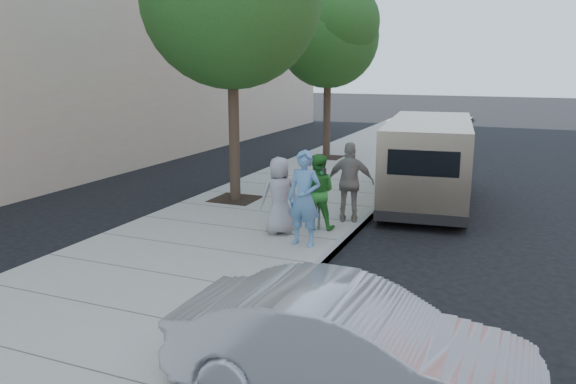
{
  "coord_description": "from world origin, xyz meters",
  "views": [
    {
      "loc": [
        4.72,
        -10.7,
        3.73
      ],
      "look_at": [
        0.28,
        -0.08,
        1.1
      ],
      "focal_mm": 35.0,
      "sensor_mm": 36.0,
      "label": 1
    }
  ],
  "objects_px": {
    "parking_meter": "(319,185)",
    "person_officer": "(304,198)",
    "van": "(428,160)",
    "person_striped_polo": "(350,182)",
    "person_gray_shirt": "(279,196)",
    "sedan": "(350,348)",
    "tree_far": "(329,32)",
    "person_green_shirt": "(317,192)"
  },
  "relations": [
    {
      "from": "sedan",
      "to": "person_striped_polo",
      "type": "distance_m",
      "value": 7.0
    },
    {
      "from": "person_striped_polo",
      "to": "person_officer",
      "type": "bearing_deg",
      "value": 65.15
    },
    {
      "from": "parking_meter",
      "to": "person_officer",
      "type": "distance_m",
      "value": 1.17
    },
    {
      "from": "tree_far",
      "to": "person_green_shirt",
      "type": "height_order",
      "value": "tree_far"
    },
    {
      "from": "tree_far",
      "to": "person_green_shirt",
      "type": "xyz_separation_m",
      "value": [
        2.93,
        -9.34,
        -3.9
      ]
    },
    {
      "from": "person_green_shirt",
      "to": "person_striped_polo",
      "type": "distance_m",
      "value": 0.96
    },
    {
      "from": "parking_meter",
      "to": "sedan",
      "type": "distance_m",
      "value": 6.36
    },
    {
      "from": "van",
      "to": "person_officer",
      "type": "bearing_deg",
      "value": -114.23
    },
    {
      "from": "sedan",
      "to": "person_green_shirt",
      "type": "height_order",
      "value": "person_green_shirt"
    },
    {
      "from": "van",
      "to": "person_striped_polo",
      "type": "height_order",
      "value": "van"
    },
    {
      "from": "person_striped_polo",
      "to": "parking_meter",
      "type": "bearing_deg",
      "value": 47.39
    },
    {
      "from": "parking_meter",
      "to": "person_gray_shirt",
      "type": "bearing_deg",
      "value": -125.66
    },
    {
      "from": "parking_meter",
      "to": "sedan",
      "type": "bearing_deg",
      "value": -57.06
    },
    {
      "from": "person_gray_shirt",
      "to": "person_green_shirt",
      "type": "bearing_deg",
      "value": -169.86
    },
    {
      "from": "person_green_shirt",
      "to": "person_gray_shirt",
      "type": "distance_m",
      "value": 0.92
    },
    {
      "from": "person_officer",
      "to": "person_green_shirt",
      "type": "xyz_separation_m",
      "value": [
        -0.15,
        1.21,
        -0.13
      ]
    },
    {
      "from": "tree_far",
      "to": "parking_meter",
      "type": "xyz_separation_m",
      "value": [
        2.99,
        -9.38,
        -3.73
      ]
    },
    {
      "from": "person_striped_polo",
      "to": "person_gray_shirt",
      "type": "bearing_deg",
      "value": 38.43
    },
    {
      "from": "parking_meter",
      "to": "person_green_shirt",
      "type": "relative_size",
      "value": 0.83
    },
    {
      "from": "person_striped_polo",
      "to": "van",
      "type": "bearing_deg",
      "value": -127.51
    },
    {
      "from": "tree_far",
      "to": "person_green_shirt",
      "type": "distance_m",
      "value": 10.54
    },
    {
      "from": "van",
      "to": "person_green_shirt",
      "type": "height_order",
      "value": "van"
    },
    {
      "from": "parking_meter",
      "to": "person_striped_polo",
      "type": "distance_m",
      "value": 0.96
    },
    {
      "from": "tree_far",
      "to": "person_green_shirt",
      "type": "relative_size",
      "value": 3.9
    },
    {
      "from": "sedan",
      "to": "person_gray_shirt",
      "type": "xyz_separation_m",
      "value": [
        -3.11,
        5.2,
        0.31
      ]
    },
    {
      "from": "parking_meter",
      "to": "person_officer",
      "type": "relative_size",
      "value": 0.72
    },
    {
      "from": "parking_meter",
      "to": "person_officer",
      "type": "height_order",
      "value": "person_officer"
    },
    {
      "from": "parking_meter",
      "to": "sedan",
      "type": "relative_size",
      "value": 0.34
    },
    {
      "from": "person_gray_shirt",
      "to": "person_striped_polo",
      "type": "distance_m",
      "value": 1.87
    },
    {
      "from": "van",
      "to": "sedan",
      "type": "height_order",
      "value": "van"
    },
    {
      "from": "van",
      "to": "sedan",
      "type": "bearing_deg",
      "value": -92.18
    },
    {
      "from": "tree_far",
      "to": "person_officer",
      "type": "distance_m",
      "value": 11.62
    },
    {
      "from": "person_officer",
      "to": "person_striped_polo",
      "type": "distance_m",
      "value": 2.05
    },
    {
      "from": "tree_far",
      "to": "person_striped_polo",
      "type": "relative_size",
      "value": 3.5
    },
    {
      "from": "tree_far",
      "to": "van",
      "type": "distance_m",
      "value": 8.11
    },
    {
      "from": "sedan",
      "to": "person_officer",
      "type": "bearing_deg",
      "value": 26.67
    },
    {
      "from": "van",
      "to": "person_green_shirt",
      "type": "relative_size",
      "value": 3.8
    },
    {
      "from": "person_gray_shirt",
      "to": "person_striped_polo",
      "type": "bearing_deg",
      "value": -165.0
    },
    {
      "from": "person_officer",
      "to": "person_gray_shirt",
      "type": "xyz_separation_m",
      "value": [
        -0.76,
        0.52,
        -0.13
      ]
    },
    {
      "from": "parking_meter",
      "to": "person_gray_shirt",
      "type": "xyz_separation_m",
      "value": [
        -0.67,
        -0.65,
        -0.16
      ]
    },
    {
      "from": "parking_meter",
      "to": "person_gray_shirt",
      "type": "distance_m",
      "value": 0.95
    },
    {
      "from": "tree_far",
      "to": "parking_meter",
      "type": "height_order",
      "value": "tree_far"
    }
  ]
}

